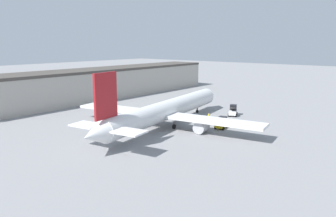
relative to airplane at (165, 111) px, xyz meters
name	(u,v)px	position (x,y,z in m)	size (l,w,h in m)	color
ground_plane	(168,125)	(1.06, 0.17, -3.11)	(400.00, 400.00, 0.00)	gray
terminal_building	(104,83)	(15.11, 35.88, 1.23)	(81.44, 11.85, 8.68)	#ADA89E
airplane	(165,111)	(0.00, 0.00, 0.00)	(44.72, 39.08, 11.79)	silver
ground_crew_worker	(209,117)	(9.40, -4.01, -2.25)	(0.35, 0.35, 1.61)	#1E2338
baggage_tug	(222,123)	(5.81, -9.11, -2.14)	(3.06, 2.23, 2.16)	yellow
belt_loader_truck	(233,111)	(16.85, -5.57, -2.00)	(3.40, 2.82, 2.40)	silver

